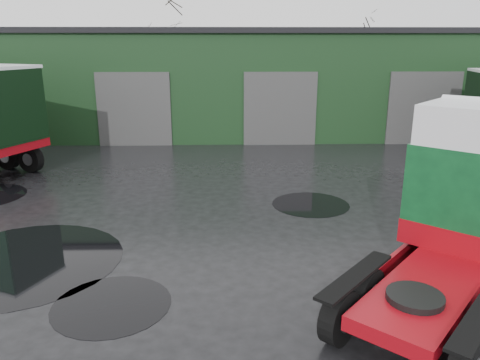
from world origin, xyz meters
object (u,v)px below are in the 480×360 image
at_px(warehouse, 270,79).
at_px(hero_tractor, 451,217).
at_px(tree_back_b, 352,63).
at_px(tree_back_a, 167,51).

distance_m(warehouse, hero_tractor, 23.08).
relative_size(warehouse, hero_tractor, 4.69).
xyz_separation_m(warehouse, tree_back_b, (8.00, 10.00, 0.59)).
xyz_separation_m(hero_tractor, tree_back_a, (-9.62, 33.00, 2.60)).
bearing_deg(tree_back_b, tree_back_a, 180.00).
height_order(hero_tractor, tree_back_b, tree_back_b).
bearing_deg(tree_back_a, tree_back_b, 0.00).
height_order(warehouse, tree_back_b, tree_back_b).
relative_size(hero_tractor, tree_back_a, 0.73).
height_order(hero_tractor, tree_back_a, tree_back_a).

